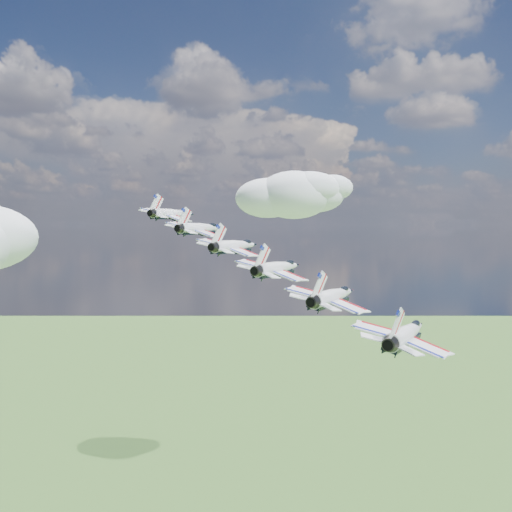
% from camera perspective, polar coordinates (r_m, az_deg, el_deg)
% --- Properties ---
extents(cloud_far, '(58.59, 46.03, 23.02)m').
position_cam_1_polar(cloud_far, '(288.04, 4.51, 6.35)').
color(cloud_far, white).
extents(jet_0, '(15.21, 17.41, 6.62)m').
position_cam_1_polar(jet_0, '(111.84, -8.27, 4.21)').
color(jet_0, silver).
extents(jet_1, '(15.21, 17.41, 6.62)m').
position_cam_1_polar(jet_1, '(100.99, -5.47, 2.79)').
color(jet_1, silver).
extents(jet_2, '(15.21, 17.41, 6.62)m').
position_cam_1_polar(jet_2, '(90.50, -2.03, 1.04)').
color(jet_2, silver).
extents(jet_3, '(15.21, 17.41, 6.62)m').
position_cam_1_polar(jet_3, '(80.53, 2.28, -1.17)').
color(jet_3, white).
extents(jet_4, '(15.21, 17.41, 6.62)m').
position_cam_1_polar(jet_4, '(71.30, 7.78, -3.96)').
color(jet_4, white).
extents(jet_5, '(15.21, 17.41, 6.62)m').
position_cam_1_polar(jet_5, '(63.13, 14.85, -7.47)').
color(jet_5, white).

